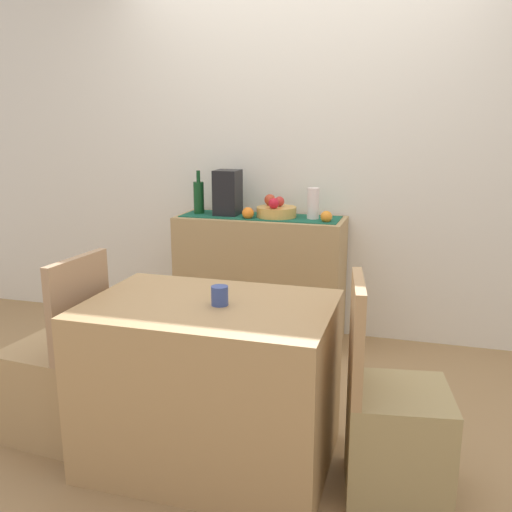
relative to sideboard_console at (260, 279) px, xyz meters
name	(u,v)px	position (x,y,z in m)	size (l,w,h in m)	color
ground_plane	(257,404)	(0.24, -0.92, -0.44)	(6.40, 6.40, 0.02)	#9B7A4F
room_wall_rear	(305,142)	(0.24, 0.26, 0.92)	(6.40, 0.06, 2.70)	silver
sideboard_console	(260,279)	(0.00, 0.00, 0.00)	(1.13, 0.42, 0.86)	tan
table_runner	(260,217)	(0.00, 0.00, 0.43)	(1.06, 0.32, 0.01)	#17563F
fruit_bowl	(276,212)	(0.11, 0.00, 0.47)	(0.27, 0.27, 0.07)	gold
apple_right	(274,203)	(0.11, -0.08, 0.54)	(0.07, 0.07, 0.07)	red
apple_rear	(279,201)	(0.12, 0.02, 0.54)	(0.07, 0.07, 0.07)	#B8312B
apple_front	(270,200)	(0.05, 0.05, 0.54)	(0.08, 0.08, 0.08)	#B63E25
wine_bottle	(199,197)	(-0.44, 0.00, 0.55)	(0.07, 0.07, 0.30)	#11411C
coffee_maker	(228,193)	(-0.23, 0.00, 0.59)	(0.16, 0.18, 0.31)	black
ceramic_vase	(313,204)	(0.36, 0.00, 0.53)	(0.08, 0.08, 0.21)	silver
orange_loose_end	(326,217)	(0.46, -0.09, 0.47)	(0.07, 0.07, 0.07)	orange
orange_loose_mid	(248,213)	(-0.06, -0.10, 0.47)	(0.08, 0.08, 0.08)	orange
dining_table	(211,383)	(0.19, -1.47, -0.06)	(1.05, 0.71, 0.74)	tan
coffee_cup	(221,296)	(0.25, -1.48, 0.35)	(0.07, 0.07, 0.08)	#384C92
chair_near_window	(58,382)	(-0.60, -1.47, -0.17)	(0.43, 0.43, 0.90)	tan
chair_by_corner	(393,432)	(0.98, -1.47, -0.17)	(0.45, 0.45, 0.90)	tan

